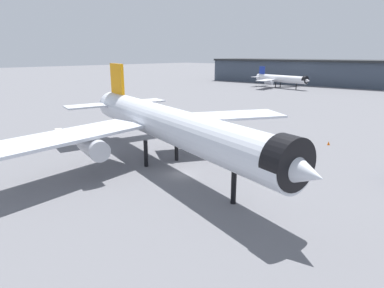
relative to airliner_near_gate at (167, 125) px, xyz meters
The scene contains 6 objects.
ground 8.49m from the airliner_near_gate, 14.60° to the right, with size 900.00×900.00×0.00m, color slate.
airliner_near_gate is the anchor object (origin of this frame).
airliner_far_taxiway 142.00m from the airliner_near_gate, 112.23° to the left, with size 37.24×33.55×11.25m.
terminal_building 172.97m from the airliner_near_gate, 97.06° to the left, with size 190.15×50.13×24.29m.
baggage_cart_trailing 34.23m from the airliner_near_gate, behind, with size 2.77×2.50×1.82m.
traffic_cone_near_nose 36.24m from the airliner_near_gate, 66.91° to the left, with size 0.62×0.62×0.77m, color #F2600C.
Camera 1 is at (35.89, -34.62, 18.67)m, focal length 31.17 mm.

